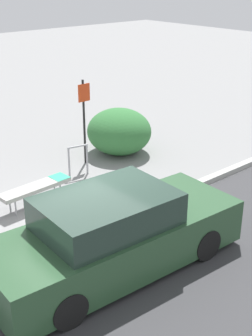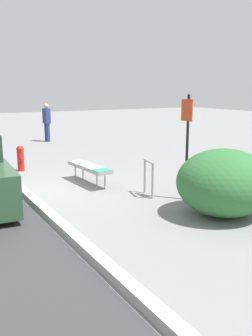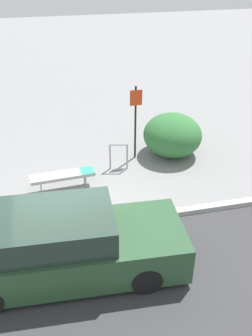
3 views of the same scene
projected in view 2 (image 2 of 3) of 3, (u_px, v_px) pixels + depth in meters
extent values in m
plane|color=gray|center=(22.00, 193.00, 8.87)|extent=(60.00, 60.00, 0.00)
cube|color=#A8A8A3|center=(22.00, 190.00, 8.85)|extent=(60.00, 0.20, 0.13)
cylinder|color=#99999E|center=(75.00, 172.00, 10.10)|extent=(0.04, 0.04, 0.40)
cylinder|color=#99999E|center=(97.00, 182.00, 9.12)|extent=(0.04, 0.04, 0.40)
cylinder|color=#99999E|center=(83.00, 171.00, 10.22)|extent=(0.04, 0.04, 0.40)
cylinder|color=#99999E|center=(105.00, 180.00, 9.24)|extent=(0.04, 0.04, 0.40)
cube|color=#999993|center=(89.00, 167.00, 9.62)|extent=(1.73, 0.52, 0.09)
cube|color=teal|center=(102.00, 170.00, 9.06)|extent=(0.39, 0.43, 0.01)
cylinder|color=#99999E|center=(145.00, 176.00, 8.77)|extent=(0.05, 0.05, 0.80)
cylinder|color=#99999E|center=(153.00, 181.00, 8.31)|extent=(0.05, 0.05, 0.80)
cylinder|color=#99999E|center=(149.00, 162.00, 8.46)|extent=(0.55, 0.17, 0.05)
cylinder|color=black|center=(187.00, 148.00, 8.11)|extent=(0.06, 0.06, 2.30)
cube|color=red|center=(187.00, 110.00, 7.92)|extent=(0.36, 0.02, 0.46)
cylinder|color=red|center=(21.00, 161.00, 11.16)|extent=(0.20, 0.20, 0.60)
sphere|color=red|center=(20.00, 149.00, 11.08)|extent=(0.22, 0.22, 0.22)
cylinder|color=red|center=(19.00, 158.00, 11.26)|extent=(0.08, 0.07, 0.07)
cylinder|color=red|center=(22.00, 160.00, 11.03)|extent=(0.08, 0.07, 0.07)
ellipsoid|color=#337038|center=(224.00, 182.00, 7.19)|extent=(1.81, 1.86, 1.30)
cylinder|color=navy|center=(48.00, 133.00, 17.26)|extent=(0.16, 0.16, 0.83)
cylinder|color=navy|center=(46.00, 132.00, 17.40)|extent=(0.16, 0.16, 0.83)
cube|color=navy|center=(46.00, 116.00, 17.17)|extent=(0.43, 0.28, 0.69)
sphere|color=tan|center=(46.00, 106.00, 17.07)|extent=(0.23, 0.23, 0.23)
cylinder|color=black|center=(11.00, 198.00, 7.39)|extent=(0.61, 0.21, 0.60)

